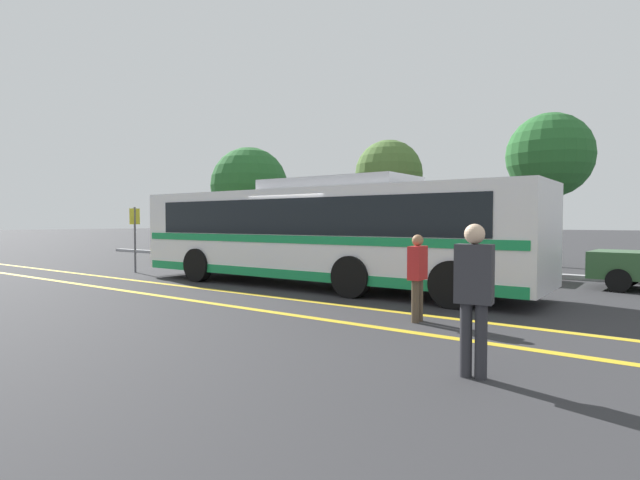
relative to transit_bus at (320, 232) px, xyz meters
The scene contains 14 objects.
ground_plane 1.55m from the transit_bus, 164.52° to the right, with size 220.00×220.00×0.00m, color #2D2D30.
lane_strip_0 2.68m from the transit_bus, 90.40° to the right, with size 0.20×31.80×0.01m, color gold.
lane_strip_1 4.00m from the transit_bus, 90.24° to the right, with size 0.20×31.80×0.01m, color gold.
curb_strip 6.25m from the transit_bus, 90.15° to the left, with size 39.80×0.36×0.15m, color #99999E.
transit_bus is the anchor object (origin of this frame).
parked_car_0 10.92m from the transit_bus, 153.83° to the left, with size 4.80×2.06×1.51m.
parked_car_1 6.27m from the transit_bus, 127.45° to the left, with size 4.11×2.05×1.37m.
parked_car_2 5.38m from the transit_bus, 64.68° to the left, with size 4.33×1.93×1.61m.
pedestrian_0 8.25m from the transit_bus, 41.11° to the right, with size 0.45×0.28×1.78m.
pedestrian_1 5.17m from the transit_bus, 33.65° to the right, with size 0.24×0.43×1.57m.
bus_stop_sign 7.63m from the transit_bus, behind, with size 0.07×0.40×2.32m.
tree_0 8.87m from the transit_bus, 106.15° to the left, with size 2.93×2.93×5.35m.
tree_1 11.45m from the transit_bus, 70.79° to the left, with size 3.36×3.36×6.13m.
tree_2 16.16m from the transit_bus, 141.57° to the left, with size 4.48×4.48×6.13m.
Camera 1 is at (8.42, -10.98, 1.81)m, focal length 28.00 mm.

